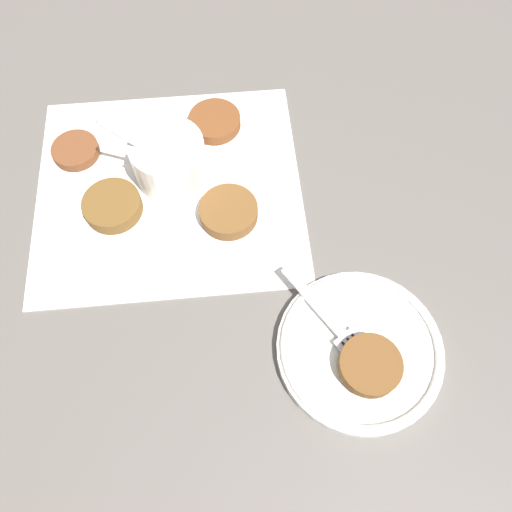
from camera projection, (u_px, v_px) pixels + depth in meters
The scene contains 10 objects.
ground_plane at pixel (174, 183), 0.67m from camera, with size 4.00×4.00×0.00m, color #605B56.
napkin at pixel (169, 187), 0.66m from camera, with size 0.36×0.33×0.00m.
sauce_bowl at pixel (170, 161), 0.64m from camera, with size 0.12×0.09×0.11m.
fritter_0 at pixel (215, 121), 0.70m from camera, with size 0.07×0.07×0.02m.
fritter_1 at pixel (76, 150), 0.68m from camera, with size 0.06×0.06×0.01m.
fritter_2 at pixel (113, 206), 0.63m from camera, with size 0.07×0.07×0.02m.
fritter_3 at pixel (229, 212), 0.63m from camera, with size 0.07×0.07×0.02m.
serving_plate at pixel (360, 349), 0.55m from camera, with size 0.19×0.19×0.02m.
fritter_on_plate at pixel (370, 365), 0.53m from camera, with size 0.07×0.07×0.02m.
fork at pixel (342, 334), 0.55m from camera, with size 0.10×0.15×0.00m.
Camera 1 is at (-0.06, 0.40, 0.55)m, focal length 35.00 mm.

